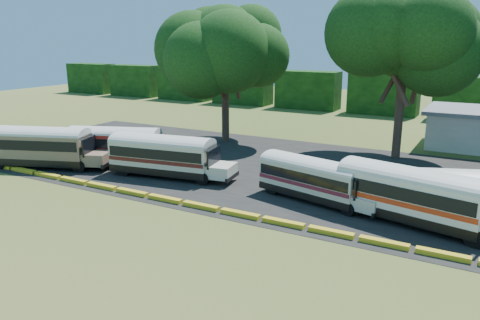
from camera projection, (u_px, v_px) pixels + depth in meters
The scene contains 12 objects.
ground at pixel (212, 217), 29.70m from camera, with size 160.00×160.00×0.00m, color #37511B.
asphalt_strip at pixel (298, 173), 39.39m from camera, with size 64.00×24.00×0.02m, color black.
curb at pixel (220, 210), 30.51m from camera, with size 53.70×0.45×0.30m.
treeline_backdrop at pixel (384, 94), 69.61m from camera, with size 130.00×4.00×6.00m.
bus_beige at pixel (41, 144), 40.73m from camera, with size 11.23×6.31×3.61m.
bus_red at pixel (117, 143), 42.14m from camera, with size 10.34×5.87×3.33m.
bus_cream_west at pixel (165, 153), 37.99m from camera, with size 10.81×4.16×3.46m.
bus_cream_east at pixel (313, 177), 32.40m from camera, with size 9.47×4.41×3.02m.
bus_white_red at pixel (414, 193), 28.21m from camera, with size 10.94×4.90×3.50m.
bus_white_blue at pixel (471, 191), 29.45m from camera, with size 9.41×5.47×3.03m.
tree_west at pixel (225, 45), 49.28m from camera, with size 11.19×11.19×14.49m.
tree_center at pixel (406, 36), 42.09m from camera, with size 10.36×10.36×15.08m.
Camera 1 is at (15.02, -23.50, 10.99)m, focal length 35.00 mm.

